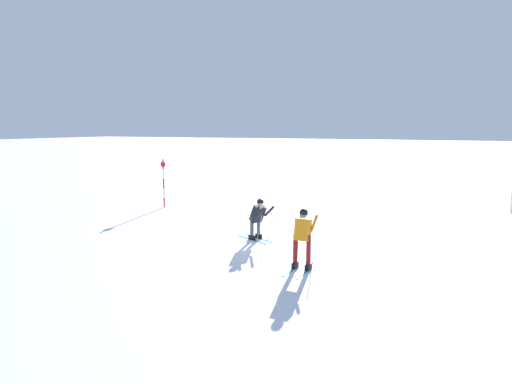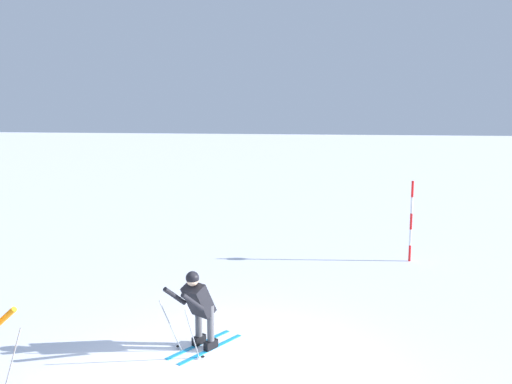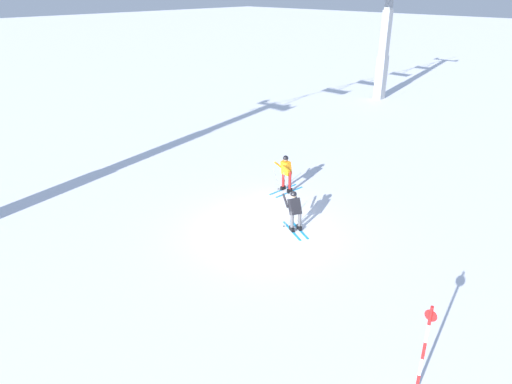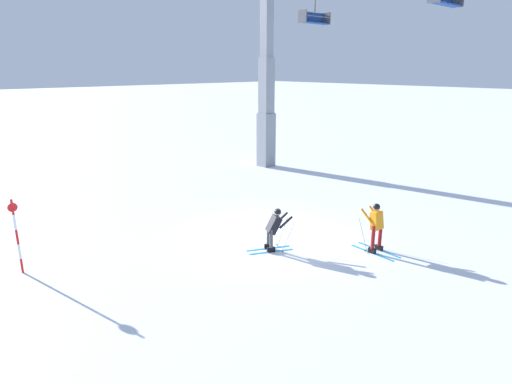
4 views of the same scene
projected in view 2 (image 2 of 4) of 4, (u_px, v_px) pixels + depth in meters
The scene contains 3 objects.
ground_plane at pixel (232, 373), 8.49m from camera, with size 260.00×260.00×0.00m, color white.
skier_carving_main at pixel (198, 304), 9.24m from camera, with size 1.18×1.65×1.65m.
trail_marker_pole at pixel (411, 219), 15.02m from camera, with size 0.07×0.28×2.41m.
Camera 2 is at (-2.30, 7.65, 4.21)m, focal length 35.75 mm.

